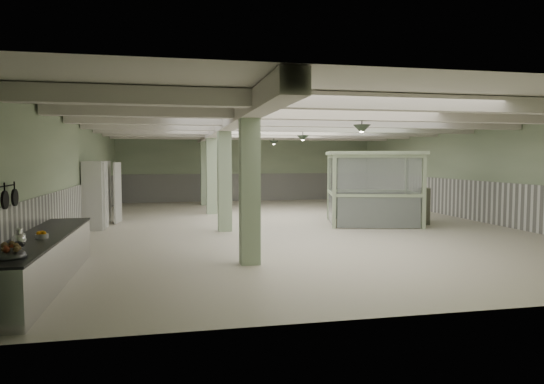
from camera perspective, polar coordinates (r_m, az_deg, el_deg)
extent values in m
plane|color=beige|center=(17.11, 2.43, -3.85)|extent=(20.00, 20.00, 0.00)
cube|color=silver|center=(17.00, 2.47, 8.26)|extent=(14.00, 20.00, 0.02)
cube|color=#A6B994|center=(26.76, -2.85, 2.81)|extent=(14.00, 0.02, 3.60)
cube|color=#A6B994|center=(7.69, 21.18, -0.14)|extent=(14.00, 0.02, 3.60)
cube|color=#A6B994|center=(16.67, -21.57, 1.89)|extent=(0.02, 20.00, 3.60)
cube|color=#A6B994|center=(19.88, 22.41, 2.15)|extent=(0.02, 20.00, 3.60)
cube|color=white|center=(16.74, -21.39, -1.70)|extent=(0.05, 19.90, 1.50)
cube|color=white|center=(19.92, 22.27, -0.87)|extent=(0.05, 19.90, 1.50)
cube|color=white|center=(26.78, -2.84, 0.57)|extent=(13.90, 0.05, 1.50)
cube|color=silver|center=(16.55, -6.03, 7.60)|extent=(0.45, 19.90, 0.40)
cube|color=silver|center=(9.92, 13.41, 10.24)|extent=(13.90, 0.35, 0.32)
cube|color=silver|center=(12.22, 8.34, 9.09)|extent=(13.90, 0.35, 0.32)
cube|color=silver|center=(14.59, 4.92, 8.27)|extent=(13.90, 0.35, 0.32)
cube|color=silver|center=(16.99, 2.46, 7.66)|extent=(13.90, 0.35, 0.32)
cube|color=silver|center=(19.42, 0.63, 7.19)|extent=(13.90, 0.35, 0.32)
cube|color=silver|center=(21.86, -0.80, 6.82)|extent=(13.90, 0.35, 0.32)
cube|color=silver|center=(24.32, -1.94, 6.53)|extent=(13.90, 0.35, 0.32)
cube|color=#A8C19B|center=(10.58, -2.66, 1.15)|extent=(0.42, 0.42, 3.60)
cube|color=#A8C19B|center=(15.53, -5.61, 2.01)|extent=(0.42, 0.42, 3.60)
cube|color=#A8C19B|center=(20.50, -7.13, 2.46)|extent=(0.42, 0.42, 3.60)
cube|color=#A8C19B|center=(24.49, -7.91, 2.68)|extent=(0.42, 0.42, 3.60)
cylinder|color=black|center=(9.26, -29.07, 0.58)|extent=(0.02, 1.20, 0.02)
cone|color=#2F3D2E|center=(12.37, 10.52, 7.28)|extent=(0.44, 0.44, 0.22)
cone|color=#2F3D2E|center=(17.58, 3.64, 6.32)|extent=(0.44, 0.44, 0.22)
cone|color=#2F3D2E|center=(22.44, 0.22, 5.80)|extent=(0.44, 0.44, 0.22)
cube|color=silver|center=(9.89, -25.59, -7.36)|extent=(0.90, 5.34, 0.88)
cube|color=black|center=(9.82, -25.67, -4.78)|extent=(0.94, 5.38, 0.04)
cylinder|color=#B2B2B7|center=(9.49, -25.45, -4.77)|extent=(0.28, 0.28, 0.08)
cylinder|color=black|center=(9.16, -28.91, -0.82)|extent=(0.04, 0.31, 0.31)
cylinder|color=black|center=(9.66, -28.01, -0.58)|extent=(0.04, 0.30, 0.30)
cube|color=silver|center=(17.64, -19.85, -0.13)|extent=(0.62, 2.48, 2.27)
cube|color=silver|center=(17.03, -18.98, -0.25)|extent=(0.06, 0.93, 2.17)
cube|color=silver|center=(18.25, -18.13, 0.03)|extent=(0.18, 0.93, 2.17)
cube|color=silver|center=(17.03, -18.85, -0.25)|extent=(0.02, 0.05, 0.30)
cube|color=silver|center=(18.15, -18.41, 0.01)|extent=(0.02, 0.05, 0.30)
cube|color=#ABC099|center=(16.16, 7.34, 0.03)|extent=(0.15, 0.15, 2.45)
cube|color=#ABC099|center=(18.59, 6.72, 0.54)|extent=(0.15, 0.15, 2.45)
cube|color=#ABC099|center=(16.66, 17.47, 0.00)|extent=(0.15, 0.15, 2.45)
cube|color=#ABC099|center=(19.03, 15.58, 0.50)|extent=(0.15, 0.15, 2.45)
cube|color=#ABC099|center=(17.52, 11.86, 4.48)|extent=(3.76, 3.41, 0.12)
cube|color=white|center=(16.40, 12.45, -2.34)|extent=(2.67, 0.74, 1.05)
cube|color=silver|center=(16.32, 12.51, 1.96)|extent=(2.67, 0.74, 1.22)
cube|color=white|center=(18.81, 11.17, -1.53)|extent=(2.67, 0.74, 1.05)
cube|color=silver|center=(18.73, 11.22, 2.22)|extent=(2.67, 0.74, 1.22)
cube|color=white|center=(17.43, 6.99, -1.91)|extent=(0.62, 2.19, 1.05)
cube|color=silver|center=(17.35, 7.02, 2.13)|extent=(0.62, 2.19, 1.22)
cube|color=white|center=(17.90, 16.42, -1.89)|extent=(0.62, 2.19, 1.05)
cube|color=silver|center=(17.82, 16.49, 2.05)|extent=(0.62, 2.19, 1.22)
cube|color=#585A4B|center=(17.90, 17.26, -1.60)|extent=(0.56, 0.69, 1.29)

